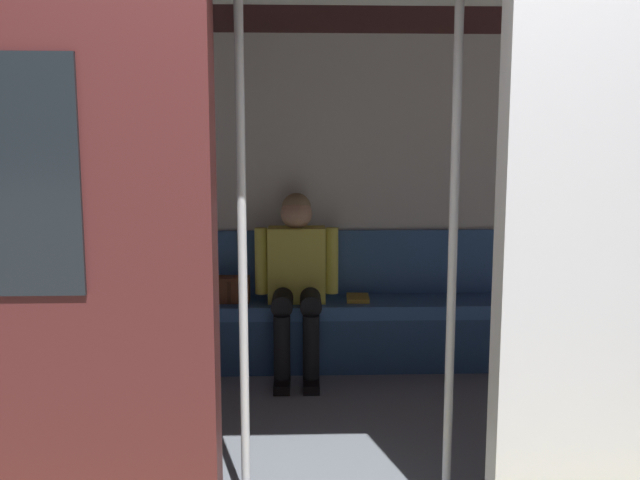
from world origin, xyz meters
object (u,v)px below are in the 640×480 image
at_px(bench_seat, 327,317).
at_px(handbag, 230,289).
at_px(grab_pole_door, 242,243).
at_px(train_car, 324,134).
at_px(person_seated, 297,271).
at_px(book, 358,298).
at_px(grab_pole_far, 453,242).

relative_size(bench_seat, handbag, 10.01).
distance_m(bench_seat, grab_pole_door, 1.98).
xyz_separation_m(train_car, grab_pole_door, (0.35, 0.79, -0.44)).
height_order(person_seated, book, person_seated).
xyz_separation_m(person_seated, handbag, (0.45, -0.08, -0.13)).
relative_size(handbag, book, 1.18).
bearing_deg(person_seated, grab_pole_far, 109.76).
relative_size(train_car, handbag, 24.62).
bearing_deg(book, grab_pole_far, 99.66).
height_order(person_seated, handbag, person_seated).
xyz_separation_m(handbag, grab_pole_door, (-0.23, 1.80, 0.57)).
bearing_deg(book, person_seated, 16.62).
distance_m(handbag, book, 0.86).
distance_m(person_seated, grab_pole_far, 1.88).
relative_size(train_car, book, 29.09).
bearing_deg(train_car, bench_seat, -93.64).
relative_size(book, grab_pole_door, 0.10).
xyz_separation_m(grab_pole_door, grab_pole_far, (-0.83, -0.01, 0.00)).
distance_m(train_car, grab_pole_door, 0.97).
distance_m(person_seated, handbag, 0.47).
height_order(book, grab_pole_door, grab_pole_door).
distance_m(person_seated, book, 0.47).
relative_size(train_car, person_seated, 5.40).
bearing_deg(grab_pole_far, train_car, -58.65).
bearing_deg(grab_pole_far, person_seated, -70.24).
relative_size(person_seated, grab_pole_far, 0.53).
distance_m(train_car, person_seated, 1.29).
height_order(bench_seat, handbag, handbag).
relative_size(handbag, grab_pole_door, 0.12).
height_order(bench_seat, person_seated, person_seated).
distance_m(handbag, grab_pole_far, 2.16).
bearing_deg(grab_pole_door, train_car, -113.93).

